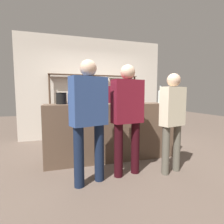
{
  "coord_description": "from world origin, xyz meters",
  "views": [
    {
      "loc": [
        -0.93,
        -3.15,
        1.22
      ],
      "look_at": [
        0.0,
        0.0,
        0.9
      ],
      "focal_mm": 28.0,
      "sensor_mm": 36.0,
      "label": 1
    }
  ],
  "objects_px": {
    "customer_right": "(172,115)",
    "cork_jar": "(105,99)",
    "counter_bottle_0": "(70,97)",
    "ice_bucket": "(61,98)",
    "wine_glass": "(93,98)",
    "server_behind_counter": "(106,106)",
    "customer_center": "(127,112)",
    "counter_bottle_2": "(84,97)",
    "counter_bottle_1": "(133,96)",
    "counter_bottle_5": "(139,96)",
    "customer_left": "(89,113)",
    "counter_bottle_4": "(79,97)",
    "counter_bottle_3": "(160,96)"
  },
  "relations": [
    {
      "from": "counter_bottle_4",
      "to": "customer_left",
      "type": "relative_size",
      "value": 0.19
    },
    {
      "from": "counter_bottle_3",
      "to": "counter_bottle_2",
      "type": "bearing_deg",
      "value": -178.88
    },
    {
      "from": "counter_bottle_0",
      "to": "counter_bottle_2",
      "type": "relative_size",
      "value": 1.0
    },
    {
      "from": "counter_bottle_2",
      "to": "counter_bottle_0",
      "type": "bearing_deg",
      "value": 171.63
    },
    {
      "from": "customer_right",
      "to": "customer_center",
      "type": "distance_m",
      "value": 0.71
    },
    {
      "from": "customer_right",
      "to": "cork_jar",
      "type": "bearing_deg",
      "value": 25.48
    },
    {
      "from": "server_behind_counter",
      "to": "customer_center",
      "type": "xyz_separation_m",
      "value": [
        -0.08,
        -1.6,
        0.01
      ]
    },
    {
      "from": "ice_bucket",
      "to": "customer_right",
      "type": "relative_size",
      "value": 0.13
    },
    {
      "from": "counter_bottle_4",
      "to": "wine_glass",
      "type": "bearing_deg",
      "value": 22.47
    },
    {
      "from": "counter_bottle_4",
      "to": "server_behind_counter",
      "type": "height_order",
      "value": "server_behind_counter"
    },
    {
      "from": "customer_left",
      "to": "customer_center",
      "type": "height_order",
      "value": "customer_left"
    },
    {
      "from": "counter_bottle_0",
      "to": "wine_glass",
      "type": "distance_m",
      "value": 0.4
    },
    {
      "from": "customer_right",
      "to": "customer_left",
      "type": "relative_size",
      "value": 0.92
    },
    {
      "from": "counter_bottle_0",
      "to": "customer_right",
      "type": "distance_m",
      "value": 1.71
    },
    {
      "from": "wine_glass",
      "to": "customer_center",
      "type": "xyz_separation_m",
      "value": [
        0.39,
        -0.68,
        -0.19
      ]
    },
    {
      "from": "wine_glass",
      "to": "cork_jar",
      "type": "height_order",
      "value": "cork_jar"
    },
    {
      "from": "counter_bottle_3",
      "to": "cork_jar",
      "type": "height_order",
      "value": "counter_bottle_3"
    },
    {
      "from": "counter_bottle_0",
      "to": "ice_bucket",
      "type": "relative_size",
      "value": 1.61
    },
    {
      "from": "wine_glass",
      "to": "customer_left",
      "type": "distance_m",
      "value": 0.83
    },
    {
      "from": "counter_bottle_4",
      "to": "customer_center",
      "type": "relative_size",
      "value": 0.2
    },
    {
      "from": "wine_glass",
      "to": "customer_left",
      "type": "xyz_separation_m",
      "value": [
        -0.2,
        -0.78,
        -0.18
      ]
    },
    {
      "from": "counter_bottle_3",
      "to": "customer_right",
      "type": "bearing_deg",
      "value": -109.08
    },
    {
      "from": "customer_center",
      "to": "counter_bottle_2",
      "type": "bearing_deg",
      "value": 31.45
    },
    {
      "from": "wine_glass",
      "to": "server_behind_counter",
      "type": "height_order",
      "value": "server_behind_counter"
    },
    {
      "from": "counter_bottle_1",
      "to": "cork_jar",
      "type": "distance_m",
      "value": 0.59
    },
    {
      "from": "counter_bottle_5",
      "to": "wine_glass",
      "type": "xyz_separation_m",
      "value": [
        -0.96,
        -0.13,
        -0.03
      ]
    },
    {
      "from": "customer_left",
      "to": "wine_glass",
      "type": "bearing_deg",
      "value": -32.63
    },
    {
      "from": "counter_bottle_1",
      "to": "customer_center",
      "type": "height_order",
      "value": "customer_center"
    },
    {
      "from": "counter_bottle_0",
      "to": "counter_bottle_1",
      "type": "xyz_separation_m",
      "value": [
        1.24,
        0.14,
        0.02
      ]
    },
    {
      "from": "wine_glass",
      "to": "customer_center",
      "type": "relative_size",
      "value": 0.08
    },
    {
      "from": "cork_jar",
      "to": "customer_center",
      "type": "xyz_separation_m",
      "value": [
        0.13,
        -0.84,
        -0.17
      ]
    },
    {
      "from": "counter_bottle_2",
      "to": "counter_bottle_5",
      "type": "height_order",
      "value": "counter_bottle_5"
    },
    {
      "from": "counter_bottle_1",
      "to": "counter_bottle_4",
      "type": "height_order",
      "value": "counter_bottle_1"
    },
    {
      "from": "customer_right",
      "to": "customer_left",
      "type": "height_order",
      "value": "customer_left"
    },
    {
      "from": "counter_bottle_3",
      "to": "server_behind_counter",
      "type": "relative_size",
      "value": 0.22
    },
    {
      "from": "counter_bottle_2",
      "to": "customer_left",
      "type": "bearing_deg",
      "value": -92.18
    },
    {
      "from": "counter_bottle_4",
      "to": "wine_glass",
      "type": "height_order",
      "value": "counter_bottle_4"
    },
    {
      "from": "counter_bottle_5",
      "to": "customer_right",
      "type": "xyz_separation_m",
      "value": [
        0.12,
        -0.94,
        -0.28
      ]
    },
    {
      "from": "counter_bottle_3",
      "to": "server_behind_counter",
      "type": "bearing_deg",
      "value": 134.52
    },
    {
      "from": "counter_bottle_2",
      "to": "wine_glass",
      "type": "height_order",
      "value": "counter_bottle_2"
    },
    {
      "from": "cork_jar",
      "to": "server_behind_counter",
      "type": "bearing_deg",
      "value": 74.3
    },
    {
      "from": "counter_bottle_0",
      "to": "customer_center",
      "type": "relative_size",
      "value": 0.2
    },
    {
      "from": "wine_glass",
      "to": "ice_bucket",
      "type": "bearing_deg",
      "value": 167.98
    },
    {
      "from": "wine_glass",
      "to": "server_behind_counter",
      "type": "xyz_separation_m",
      "value": [
        0.47,
        0.92,
        -0.2
      ]
    },
    {
      "from": "counter_bottle_3",
      "to": "counter_bottle_4",
      "type": "bearing_deg",
      "value": -176.16
    },
    {
      "from": "counter_bottle_3",
      "to": "counter_bottle_4",
      "type": "height_order",
      "value": "counter_bottle_3"
    },
    {
      "from": "wine_glass",
      "to": "customer_center",
      "type": "height_order",
      "value": "customer_center"
    },
    {
      "from": "counter_bottle_5",
      "to": "customer_left",
      "type": "distance_m",
      "value": 1.5
    },
    {
      "from": "counter_bottle_2",
      "to": "counter_bottle_5",
      "type": "xyz_separation_m",
      "value": [
        1.13,
        0.16,
        0.01
      ]
    },
    {
      "from": "customer_right",
      "to": "customer_center",
      "type": "bearing_deg",
      "value": 64.76
    }
  ]
}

